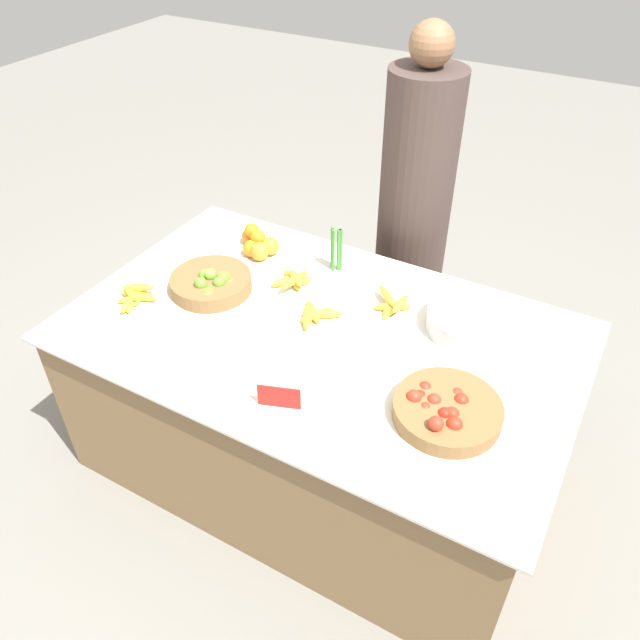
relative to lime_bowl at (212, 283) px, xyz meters
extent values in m
plane|color=gray|center=(0.51, -0.01, -0.76)|extent=(12.00, 12.00, 0.00)
cube|color=olive|center=(0.51, -0.01, -0.40)|extent=(1.81, 1.11, 0.71)
cube|color=silver|center=(0.51, -0.01, -0.04)|extent=(1.88, 1.16, 0.01)
cylinder|color=olive|center=(0.00, 0.00, 0.00)|extent=(0.33, 0.33, 0.06)
sphere|color=#6BA333|center=(0.05, 0.02, 0.03)|extent=(0.05, 0.05, 0.05)
sphere|color=#6BA333|center=(0.00, -0.06, 0.04)|extent=(0.05, 0.05, 0.05)
sphere|color=#7AB238|center=(-0.06, 0.04, -0.01)|extent=(0.04, 0.04, 0.04)
sphere|color=#7AB238|center=(0.05, -0.02, 0.00)|extent=(0.05, 0.05, 0.05)
sphere|color=#6BA333|center=(0.05, -0.02, 0.03)|extent=(0.05, 0.05, 0.05)
sphere|color=#6BA333|center=(-0.03, 0.00, 0.03)|extent=(0.04, 0.04, 0.04)
sphere|color=#6BA333|center=(0.05, -0.08, 0.01)|extent=(0.05, 0.05, 0.05)
sphere|color=#89BC42|center=(0.00, 0.00, 0.04)|extent=(0.05, 0.05, 0.05)
sphere|color=#6BA333|center=(0.07, 0.02, 0.00)|extent=(0.05, 0.05, 0.05)
cylinder|color=olive|center=(1.07, -0.19, -0.01)|extent=(0.35, 0.35, 0.06)
sphere|color=red|center=(1.07, -0.23, 0.02)|extent=(0.04, 0.04, 0.04)
sphere|color=red|center=(0.97, -0.19, 0.01)|extent=(0.04, 0.04, 0.04)
sphere|color=red|center=(0.97, -0.23, -0.01)|extent=(0.04, 0.04, 0.04)
sphere|color=red|center=(1.17, -0.19, -0.01)|extent=(0.04, 0.04, 0.04)
sphere|color=red|center=(1.07, -0.12, 0.00)|extent=(0.05, 0.05, 0.05)
sphere|color=red|center=(1.10, -0.14, 0.01)|extent=(0.05, 0.05, 0.05)
sphere|color=red|center=(1.09, -0.21, 0.01)|extent=(0.05, 0.05, 0.05)
sphere|color=red|center=(1.11, -0.26, 0.02)|extent=(0.05, 0.05, 0.05)
sphere|color=red|center=(1.09, -0.15, 0.00)|extent=(0.04, 0.04, 0.04)
sphere|color=red|center=(0.97, -0.14, 0.01)|extent=(0.04, 0.04, 0.04)
sphere|color=red|center=(1.07, -0.30, 0.04)|extent=(0.05, 0.05, 0.05)
sphere|color=red|center=(1.02, -0.19, 0.01)|extent=(0.05, 0.05, 0.05)
sphere|color=red|center=(1.01, -0.23, 0.00)|extent=(0.05, 0.05, 0.05)
sphere|color=red|center=(0.96, -0.21, 0.02)|extent=(0.05, 0.05, 0.05)
sphere|color=orange|center=(0.04, 0.28, 0.01)|extent=(0.08, 0.08, 0.08)
sphere|color=orange|center=(-0.07, 0.38, 0.00)|extent=(0.07, 0.07, 0.07)
sphere|color=orange|center=(-0.01, 0.29, 0.00)|extent=(0.07, 0.07, 0.07)
sphere|color=orange|center=(0.06, 0.34, 0.01)|extent=(0.08, 0.08, 0.08)
sphere|color=orange|center=(0.00, 0.32, 0.00)|extent=(0.07, 0.07, 0.07)
sphere|color=orange|center=(-0.05, 0.36, 0.04)|extent=(0.07, 0.07, 0.07)
sphere|color=orange|center=(0.00, 0.33, 0.04)|extent=(0.07, 0.07, 0.07)
cylinder|color=silver|center=(0.98, 0.27, 0.00)|extent=(0.32, 0.32, 0.08)
cube|color=red|center=(0.58, -0.41, 0.01)|extent=(0.14, 0.05, 0.09)
cylinder|color=#428438|center=(0.37, 0.38, 0.06)|extent=(0.01, 0.01, 0.19)
cylinder|color=#428438|center=(0.38, 0.38, 0.06)|extent=(0.01, 0.01, 0.19)
cylinder|color=#428438|center=(0.36, 0.37, 0.06)|extent=(0.01, 0.01, 0.19)
cylinder|color=#428438|center=(0.34, 0.38, 0.06)|extent=(0.01, 0.01, 0.19)
cylinder|color=#428438|center=(0.38, 0.39, 0.06)|extent=(0.01, 0.01, 0.19)
ellipsoid|color=gold|center=(0.27, 0.20, -0.02)|extent=(0.13, 0.11, 0.03)
ellipsoid|color=gold|center=(0.26, 0.20, -0.02)|extent=(0.14, 0.13, 0.03)
ellipsoid|color=gold|center=(0.24, 0.19, -0.02)|extent=(0.10, 0.14, 0.03)
ellipsoid|color=gold|center=(0.27, 0.20, -0.02)|extent=(0.12, 0.09, 0.03)
ellipsoid|color=gold|center=(0.25, 0.22, -0.02)|extent=(0.13, 0.07, 0.03)
ellipsoid|color=gold|center=(0.28, 0.17, 0.01)|extent=(0.06, 0.16, 0.03)
ellipsoid|color=gold|center=(0.28, 0.18, 0.01)|extent=(0.11, 0.10, 0.03)
ellipsoid|color=gold|center=(0.69, 0.22, -0.02)|extent=(0.03, 0.13, 0.03)
ellipsoid|color=gold|center=(0.70, 0.23, -0.02)|extent=(0.07, 0.11, 0.03)
ellipsoid|color=gold|center=(0.69, 0.24, -0.02)|extent=(0.14, 0.10, 0.03)
ellipsoid|color=gold|center=(0.72, 0.24, 0.01)|extent=(0.04, 0.12, 0.03)
ellipsoid|color=gold|center=(0.66, 0.26, 0.00)|extent=(0.13, 0.12, 0.03)
ellipsoid|color=gold|center=(-0.22, -0.23, -0.02)|extent=(0.11, 0.15, 0.03)
ellipsoid|color=gold|center=(-0.22, -0.19, -0.02)|extent=(0.16, 0.06, 0.03)
ellipsoid|color=gold|center=(-0.22, -0.21, -0.02)|extent=(0.11, 0.13, 0.03)
ellipsoid|color=gold|center=(-0.22, -0.24, -0.02)|extent=(0.07, 0.15, 0.04)
ellipsoid|color=gold|center=(-0.21, -0.20, -0.02)|extent=(0.06, 0.11, 0.03)
ellipsoid|color=gold|center=(-0.23, -0.17, 0.01)|extent=(0.12, 0.09, 0.03)
ellipsoid|color=gold|center=(-0.24, -0.21, 0.00)|extent=(0.11, 0.07, 0.03)
ellipsoid|color=gold|center=(0.44, 0.06, -0.02)|extent=(0.13, 0.12, 0.04)
ellipsoid|color=gold|center=(0.43, 0.02, -0.02)|extent=(0.10, 0.15, 0.04)
ellipsoid|color=gold|center=(0.46, 0.05, -0.02)|extent=(0.10, 0.14, 0.03)
ellipsoid|color=gold|center=(0.48, 0.06, -0.02)|extent=(0.14, 0.10, 0.03)
cylinder|color=#473833|center=(0.51, 0.88, -0.04)|extent=(0.33, 0.33, 1.44)
sphere|color=#896042|center=(0.51, 0.88, 0.77)|extent=(0.18, 0.18, 0.18)
camera|label=1|loc=(1.38, -1.57, 1.45)|focal=35.00mm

